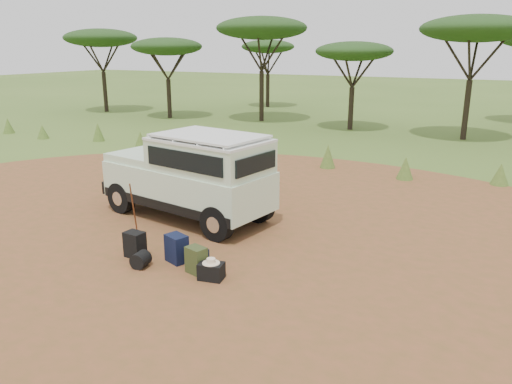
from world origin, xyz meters
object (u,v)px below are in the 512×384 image
at_px(walking_staff, 134,209).
at_px(backpack_olive, 196,260).
at_px(hard_case, 211,271).
at_px(backpack_navy, 177,249).
at_px(duffel_navy, 199,258).
at_px(backpack_black, 135,245).
at_px(safari_vehicle, 192,177).

bearing_deg(walking_staff, backpack_olive, -52.47).
height_order(backpack_olive, hard_case, backpack_olive).
distance_m(backpack_navy, backpack_olive, 0.74).
height_order(backpack_olive, duffel_navy, backpack_olive).
relative_size(backpack_black, duffel_navy, 1.45).
distance_m(backpack_olive, hard_case, 0.45).
distance_m(backpack_black, duffel_navy, 1.58).
relative_size(walking_staff, backpack_black, 2.50).
xyz_separation_m(walking_staff, backpack_olive, (2.53, -1.07, -0.42)).
height_order(backpack_navy, backpack_olive, backpack_navy).
bearing_deg(backpack_black, hard_case, 0.06).
xyz_separation_m(safari_vehicle, duffel_navy, (1.91, -2.57, -0.94)).
xyz_separation_m(backpack_navy, backpack_olive, (0.69, -0.27, -0.02)).
distance_m(safari_vehicle, walking_staff, 1.89).
bearing_deg(backpack_olive, backpack_black, -166.61).
xyz_separation_m(backpack_black, backpack_navy, (0.98, 0.21, 0.02)).
relative_size(walking_staff, duffel_navy, 3.64).
bearing_deg(safari_vehicle, backpack_olive, -45.04).
bearing_deg(backpack_black, backpack_navy, 16.62).
bearing_deg(safari_vehicle, duffel_navy, -43.97).
height_order(safari_vehicle, duffel_navy, safari_vehicle).
xyz_separation_m(backpack_black, hard_case, (2.10, -0.17, -0.12)).
distance_m(walking_staff, backpack_navy, 2.05).
xyz_separation_m(walking_staff, backpack_navy, (1.84, -0.80, -0.39)).
distance_m(walking_staff, backpack_olive, 2.78).
relative_size(safari_vehicle, hard_case, 10.44).
bearing_deg(backpack_black, safari_vehicle, 101.86).
xyz_separation_m(walking_staff, hard_case, (2.96, -1.17, -0.53)).
relative_size(safari_vehicle, duffel_navy, 12.70).
distance_m(walking_staff, duffel_navy, 2.61).
xyz_separation_m(backpack_black, duffel_navy, (1.56, 0.19, -0.09)).
height_order(walking_staff, hard_case, walking_staff).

